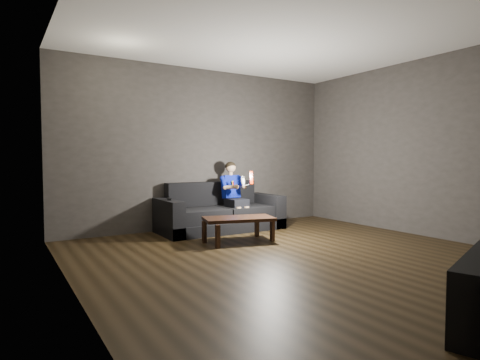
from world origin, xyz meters
TOP-DOWN VIEW (x-y plane):
  - floor at (0.00, 0.00)m, footprint 5.00×5.00m
  - back_wall at (0.00, 2.50)m, footprint 5.00×0.04m
  - left_wall at (-2.50, 0.00)m, footprint 0.04×5.00m
  - right_wall at (2.50, 0.00)m, footprint 0.04×5.00m
  - ceiling at (0.00, 0.00)m, footprint 5.00×5.00m
  - sofa at (0.08, 2.06)m, footprint 2.03×0.88m
  - child at (0.31, 2.01)m, footprint 0.42×0.52m
  - wii_remote_red at (0.39, 1.60)m, footprint 0.07×0.09m
  - nunchuk_white at (0.24, 1.61)m, footprint 0.07×0.10m
  - wii_remote_black at (-0.84, 1.99)m, footprint 0.08×0.17m
  - coffee_table at (-0.15, 1.09)m, footprint 1.07×0.72m

SIDE VIEW (x-z plane):
  - floor at x=0.00m, z-range 0.00..0.00m
  - sofa at x=0.08m, z-range -0.14..0.65m
  - coffee_table at x=-0.15m, z-range 0.13..0.48m
  - wii_remote_black at x=-0.84m, z-range 0.55..0.59m
  - child at x=0.31m, z-range 0.15..1.19m
  - nunchuk_white at x=0.24m, z-range 0.75..0.92m
  - wii_remote_red at x=0.39m, z-range 0.77..0.98m
  - back_wall at x=0.00m, z-range 0.00..2.70m
  - left_wall at x=-2.50m, z-range 0.00..2.70m
  - right_wall at x=2.50m, z-range 0.00..2.70m
  - ceiling at x=0.00m, z-range 2.69..2.71m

